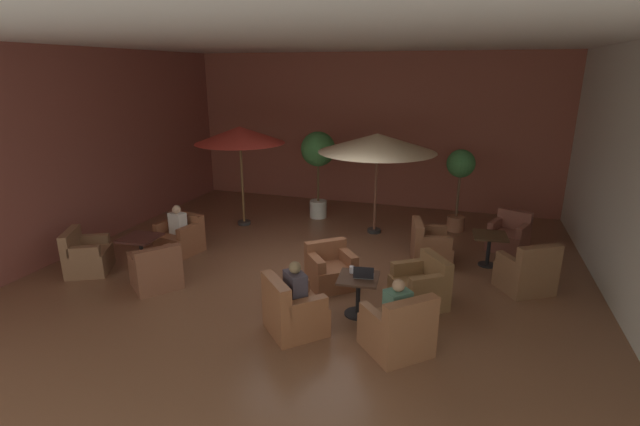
{
  "coord_description": "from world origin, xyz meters",
  "views": [
    {
      "loc": [
        2.63,
        -7.64,
        3.69
      ],
      "look_at": [
        0.0,
        0.51,
        1.03
      ],
      "focal_mm": 26.03,
      "sensor_mm": 36.0,
      "label": 1
    }
  ],
  "objects_px": {
    "potted_tree_mid_left": "(318,156)",
    "armchair_front_right_south": "(429,248)",
    "armchair_front_left_south": "(331,270)",
    "open_laptop": "(364,274)",
    "armchair_front_left_north": "(398,330)",
    "cafe_table_mid_center": "(141,244)",
    "patron_by_window": "(295,286)",
    "armchair_front_right_east": "(509,236)",
    "armchair_front_left_west": "(293,311)",
    "cafe_table_front_left": "(358,288)",
    "patio_umbrella_center_beige": "(377,143)",
    "armchair_mid_center_south": "(181,238)",
    "potted_tree_left_corner": "(460,174)",
    "cafe_table_front_right": "(489,242)",
    "patio_umbrella_tall_red": "(240,135)",
    "patron_blue_shirt": "(178,221)",
    "armchair_mid_center_north": "(87,256)",
    "iced_drink_cup": "(352,270)",
    "armchair_mid_center_east": "(156,271)",
    "armchair_front_left_east": "(421,287)",
    "armchair_front_right_north": "(527,274)",
    "patron_with_friend": "(398,303)"
  },
  "relations": [
    {
      "from": "armchair_front_left_north",
      "to": "armchair_front_left_west",
      "type": "relative_size",
      "value": 1.02
    },
    {
      "from": "armchair_mid_center_north",
      "to": "potted_tree_left_corner",
      "type": "height_order",
      "value": "potted_tree_left_corner"
    },
    {
      "from": "armchair_front_left_east",
      "to": "open_laptop",
      "type": "relative_size",
      "value": 3.11
    },
    {
      "from": "cafe_table_mid_center",
      "to": "patron_blue_shirt",
      "type": "bearing_deg",
      "value": 78.04
    },
    {
      "from": "armchair_front_left_west",
      "to": "armchair_front_right_east",
      "type": "xyz_separation_m",
      "value": [
        3.2,
        4.47,
        -0.02
      ]
    },
    {
      "from": "armchair_front_left_south",
      "to": "open_laptop",
      "type": "height_order",
      "value": "open_laptop"
    },
    {
      "from": "patio_umbrella_center_beige",
      "to": "cafe_table_front_left",
      "type": "bearing_deg",
      "value": -82.25
    },
    {
      "from": "cafe_table_mid_center",
      "to": "patron_by_window",
      "type": "xyz_separation_m",
      "value": [
        3.62,
        -1.2,
        0.22
      ]
    },
    {
      "from": "cafe_table_front_left",
      "to": "open_laptop",
      "type": "height_order",
      "value": "open_laptop"
    },
    {
      "from": "cafe_table_front_left",
      "to": "patron_blue_shirt",
      "type": "height_order",
      "value": "patron_blue_shirt"
    },
    {
      "from": "armchair_front_left_east",
      "to": "patron_blue_shirt",
      "type": "distance_m",
      "value": 5.14
    },
    {
      "from": "open_laptop",
      "to": "patron_by_window",
      "type": "bearing_deg",
      "value": -138.18
    },
    {
      "from": "patron_by_window",
      "to": "patron_with_friend",
      "type": "relative_size",
      "value": 1.1
    },
    {
      "from": "armchair_front_right_north",
      "to": "patio_umbrella_tall_red",
      "type": "relative_size",
      "value": 0.43
    },
    {
      "from": "armchair_front_left_north",
      "to": "potted_tree_mid_left",
      "type": "xyz_separation_m",
      "value": [
        -2.9,
        5.4,
        1.28
      ]
    },
    {
      "from": "patron_blue_shirt",
      "to": "patron_by_window",
      "type": "height_order",
      "value": "patron_by_window"
    },
    {
      "from": "cafe_table_front_left",
      "to": "patio_umbrella_tall_red",
      "type": "xyz_separation_m",
      "value": [
        -3.73,
        3.47,
        1.75
      ]
    },
    {
      "from": "armchair_front_left_south",
      "to": "armchair_front_right_north",
      "type": "distance_m",
      "value": 3.38
    },
    {
      "from": "patio_umbrella_tall_red",
      "to": "open_laptop",
      "type": "relative_size",
      "value": 7.07
    },
    {
      "from": "armchair_front_left_south",
      "to": "armchair_front_right_east",
      "type": "distance_m",
      "value": 4.22
    },
    {
      "from": "cafe_table_front_right",
      "to": "patron_by_window",
      "type": "height_order",
      "value": "patron_by_window"
    },
    {
      "from": "armchair_mid_center_east",
      "to": "potted_tree_mid_left",
      "type": "relative_size",
      "value": 0.47
    },
    {
      "from": "armchair_front_left_south",
      "to": "potted_tree_left_corner",
      "type": "height_order",
      "value": "potted_tree_left_corner"
    },
    {
      "from": "armchair_front_right_east",
      "to": "patio_umbrella_center_beige",
      "type": "xyz_separation_m",
      "value": [
        -2.94,
        0.19,
        1.82
      ]
    },
    {
      "from": "armchair_front_right_south",
      "to": "cafe_table_mid_center",
      "type": "bearing_deg",
      "value": -159.58
    },
    {
      "from": "armchair_front_left_south",
      "to": "open_laptop",
      "type": "bearing_deg",
      "value": -47.24
    },
    {
      "from": "cafe_table_front_right",
      "to": "patio_umbrella_center_beige",
      "type": "distance_m",
      "value": 3.23
    },
    {
      "from": "armchair_front_left_west",
      "to": "cafe_table_front_left",
      "type": "bearing_deg",
      "value": 44.44
    },
    {
      "from": "armchair_front_left_west",
      "to": "armchair_front_right_east",
      "type": "distance_m",
      "value": 5.5
    },
    {
      "from": "armchair_mid_center_east",
      "to": "patron_by_window",
      "type": "relative_size",
      "value": 1.59
    },
    {
      "from": "armchair_front_left_north",
      "to": "armchair_front_left_west",
      "type": "height_order",
      "value": "armchair_front_left_north"
    },
    {
      "from": "armchair_front_left_south",
      "to": "cafe_table_front_right",
      "type": "xyz_separation_m",
      "value": [
        2.67,
        1.8,
        0.19
      ]
    },
    {
      "from": "armchair_front_right_east",
      "to": "patron_by_window",
      "type": "distance_m",
      "value": 5.47
    },
    {
      "from": "armchair_front_left_west",
      "to": "cafe_table_front_right",
      "type": "bearing_deg",
      "value": 51.02
    },
    {
      "from": "armchair_front_left_west",
      "to": "potted_tree_mid_left",
      "type": "height_order",
      "value": "potted_tree_mid_left"
    },
    {
      "from": "cafe_table_front_left",
      "to": "potted_tree_left_corner",
      "type": "bearing_deg",
      "value": 74.36
    },
    {
      "from": "armchair_front_left_west",
      "to": "patio_umbrella_center_beige",
      "type": "relative_size",
      "value": 0.41
    },
    {
      "from": "patio_umbrella_tall_red",
      "to": "open_laptop",
      "type": "distance_m",
      "value": 5.37
    },
    {
      "from": "armchair_mid_center_south",
      "to": "open_laptop",
      "type": "height_order",
      "value": "open_laptop"
    },
    {
      "from": "cafe_table_mid_center",
      "to": "armchair_mid_center_south",
      "type": "height_order",
      "value": "armchair_mid_center_south"
    },
    {
      "from": "armchair_mid_center_east",
      "to": "patio_umbrella_tall_red",
      "type": "distance_m",
      "value": 4.1
    },
    {
      "from": "potted_tree_mid_left",
      "to": "armchair_front_right_south",
      "type": "bearing_deg",
      "value": -35.81
    },
    {
      "from": "armchair_front_right_south",
      "to": "patio_umbrella_center_beige",
      "type": "xyz_separation_m",
      "value": [
        -1.4,
        1.47,
        1.79
      ]
    },
    {
      "from": "cafe_table_front_left",
      "to": "potted_tree_left_corner",
      "type": "xyz_separation_m",
      "value": [
        1.29,
        4.61,
        0.92
      ]
    },
    {
      "from": "armchair_front_left_south",
      "to": "armchair_mid_center_north",
      "type": "bearing_deg",
      "value": -169.55
    },
    {
      "from": "armchair_front_left_south",
      "to": "patron_blue_shirt",
      "type": "xyz_separation_m",
      "value": [
        -3.48,
        0.55,
        0.39
      ]
    },
    {
      "from": "armchair_front_left_north",
      "to": "armchair_mid_center_east",
      "type": "xyz_separation_m",
      "value": [
        -4.34,
        0.65,
        -0.01
      ]
    },
    {
      "from": "iced_drink_cup",
      "to": "patron_blue_shirt",
      "type": "bearing_deg",
      "value": 162.44
    },
    {
      "from": "armchair_front_right_north",
      "to": "patron_by_window",
      "type": "bearing_deg",
      "value": -144.08
    },
    {
      "from": "armchair_front_right_south",
      "to": "patron_blue_shirt",
      "type": "bearing_deg",
      "value": -168.64
    }
  ]
}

